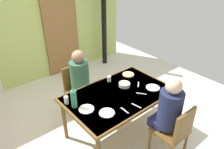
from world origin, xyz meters
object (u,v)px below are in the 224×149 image
serving_bowl_center (124,85)px  chair_far_diner (77,88)px  person_near_diner (169,108)px  dining_table (119,97)px  person_far_diner (80,76)px  chair_near_diner (175,131)px  water_bottle_green_near (74,98)px

serving_bowl_center → chair_far_diner: bearing=117.9°
chair_far_diner → person_near_diner: 1.62m
dining_table → person_near_diner: bearing=-72.8°
person_near_diner → person_far_diner: bearing=106.4°
person_far_diner → serving_bowl_center: 0.73m
dining_table → chair_far_diner: chair_far_diner is taller
chair_far_diner → chair_near_diner: bearing=103.8°
chair_far_diner → person_near_diner: (0.41, -1.55, 0.28)m
chair_far_diner → serving_bowl_center: bearing=117.9°
person_near_diner → chair_far_diner: bearing=105.0°
chair_far_diner → person_near_diner: person_near_diner is taller
water_bottle_green_near → serving_bowl_center: (0.84, -0.05, -0.11)m
chair_near_diner → person_far_diner: (-0.41, 1.55, 0.28)m
water_bottle_green_near → serving_bowl_center: water_bottle_green_near is taller
person_near_diner → person_far_diner: same height
dining_table → chair_far_diner: bearing=103.1°
person_far_diner → serving_bowl_center: (0.39, -0.61, -0.02)m
dining_table → chair_near_diner: size_ratio=1.75×
dining_table → person_near_diner: (0.22, -0.70, 0.11)m
dining_table → chair_far_diner: (-0.20, 0.84, -0.17)m
serving_bowl_center → dining_table: bearing=-154.7°
dining_table → person_far_diner: 0.74m
dining_table → person_near_diner: person_near_diner is taller
chair_near_diner → dining_table: bearing=104.5°
serving_bowl_center → water_bottle_green_near: bearing=176.5°
water_bottle_green_near → person_far_diner: bearing=51.4°
person_near_diner → chair_near_diner: bearing=-90.0°
person_near_diner → serving_bowl_center: (-0.02, 0.80, -0.02)m
person_near_diner → water_bottle_green_near: bearing=135.3°
chair_near_diner → chair_far_diner: (-0.41, 1.68, 0.00)m
person_near_diner → water_bottle_green_near: size_ratio=2.73×
chair_far_diner → person_far_diner: person_far_diner is taller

